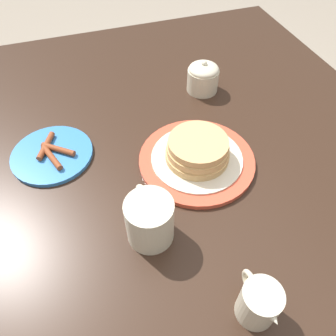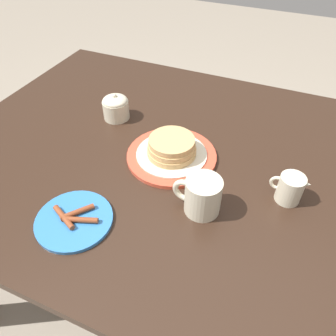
{
  "view_description": "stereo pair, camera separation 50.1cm",
  "coord_description": "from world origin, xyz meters",
  "px_view_note": "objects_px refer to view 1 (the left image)",
  "views": [
    {
      "loc": [
        -0.42,
        0.24,
        1.32
      ],
      "look_at": [
        0.02,
        0.1,
        0.78
      ],
      "focal_mm": 35.0,
      "sensor_mm": 36.0,
      "label": 1
    },
    {
      "loc": [
        -0.24,
        0.71,
        1.4
      ],
      "look_at": [
        0.02,
        0.1,
        0.78
      ],
      "focal_mm": 35.0,
      "sensor_mm": 36.0,
      "label": 2
    }
  ],
  "objects_px": {
    "coffee_mug": "(149,219)",
    "sugar_bowl": "(203,77)",
    "pancake_plate": "(197,155)",
    "creamer_pitcher": "(259,303)",
    "side_plate_bacon": "(52,154)"
  },
  "relations": [
    {
      "from": "coffee_mug",
      "to": "sugar_bowl",
      "type": "height_order",
      "value": "coffee_mug"
    },
    {
      "from": "pancake_plate",
      "to": "sugar_bowl",
      "type": "xyz_separation_m",
      "value": [
        0.26,
        -0.12,
        0.02
      ]
    },
    {
      "from": "pancake_plate",
      "to": "creamer_pitcher",
      "type": "height_order",
      "value": "creamer_pitcher"
    },
    {
      "from": "pancake_plate",
      "to": "creamer_pitcher",
      "type": "xyz_separation_m",
      "value": [
        -0.34,
        0.03,
        0.02
      ]
    },
    {
      "from": "side_plate_bacon",
      "to": "sugar_bowl",
      "type": "height_order",
      "value": "sugar_bowl"
    },
    {
      "from": "coffee_mug",
      "to": "creamer_pitcher",
      "type": "height_order",
      "value": "coffee_mug"
    },
    {
      "from": "coffee_mug",
      "to": "sugar_bowl",
      "type": "bearing_deg",
      "value": -34.42
    },
    {
      "from": "coffee_mug",
      "to": "creamer_pitcher",
      "type": "relative_size",
      "value": 1.25
    },
    {
      "from": "creamer_pitcher",
      "to": "coffee_mug",
      "type": "bearing_deg",
      "value": 31.48
    },
    {
      "from": "side_plate_bacon",
      "to": "creamer_pitcher",
      "type": "distance_m",
      "value": 0.55
    },
    {
      "from": "creamer_pitcher",
      "to": "sugar_bowl",
      "type": "bearing_deg",
      "value": -14.41
    },
    {
      "from": "side_plate_bacon",
      "to": "coffee_mug",
      "type": "height_order",
      "value": "coffee_mug"
    },
    {
      "from": "pancake_plate",
      "to": "coffee_mug",
      "type": "xyz_separation_m",
      "value": [
        -0.15,
        0.16,
        0.03
      ]
    },
    {
      "from": "creamer_pitcher",
      "to": "sugar_bowl",
      "type": "xyz_separation_m",
      "value": [
        0.6,
        -0.15,
        0.0
      ]
    },
    {
      "from": "side_plate_bacon",
      "to": "creamer_pitcher",
      "type": "xyz_separation_m",
      "value": [
        -0.47,
        -0.28,
        0.03
      ]
    }
  ]
}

